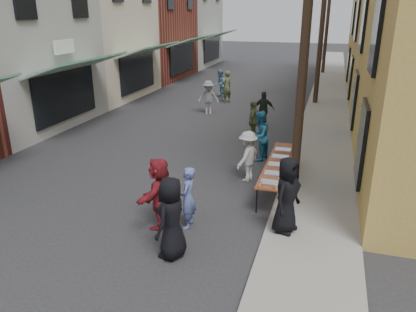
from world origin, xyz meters
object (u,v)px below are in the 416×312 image
Objects in this scene: utility_pole_far at (328,17)px; server at (287,195)px; utility_pole_near at (306,32)px; utility_pole_mid at (322,21)px; serving_table at (278,164)px; catering_tray_sausage at (270,183)px; guest_front_c at (259,136)px; guest_front_a at (171,218)px.

utility_pole_far is 4.87× the size of server.
utility_pole_near is 24.00m from utility_pole_far.
utility_pole_mid is 1.00× the size of utility_pole_far.
utility_pole_near is 3.82m from serving_table.
catering_tray_sausage is at bearing -106.74° from utility_pole_near.
utility_pole_mid is 12.00m from utility_pole_far.
guest_front_c is at bearing 104.16° from catering_tray_sausage.
server is at bearing 135.95° from guest_front_a.
guest_front_a reaches higher than guest_front_c.
utility_pole_far is 4.90× the size of guest_front_a.
utility_pole_far is 25.93m from catering_tray_sausage.
utility_pole_far reaches higher than catering_tray_sausage.
utility_pole_near reaches higher than guest_front_a.
guest_front_a is (-1.68, -2.72, 0.13)m from catering_tray_sausage.
serving_table is 2.32m from guest_front_c.
utility_pole_mid reaches higher than server.
utility_pole_near and utility_pole_mid have the same top height.
server is (0.55, -2.75, 0.31)m from serving_table.
utility_pole_mid is at bearing -177.66° from guest_front_a.
catering_tray_sausage is (-0.50, -13.66, -3.71)m from utility_pole_mid.
utility_pole_far is at bearing 90.00° from utility_pole_near.
utility_pole_mid reaches higher than guest_front_a.
utility_pole_near is at bearing 163.50° from guest_front_a.
serving_table is (-0.50, -24.01, -3.79)m from utility_pole_far.
utility_pole_near is 18.00× the size of catering_tray_sausage.
serving_table is at bearing -91.19° from utility_pole_far.
utility_pole_near is 4.90× the size of guest_front_a.
utility_pole_near reaches higher than guest_front_c.
server is at bearing -89.89° from utility_pole_far.
catering_tray_sausage is at bearing 46.42° from server.
utility_pole_far is at bearing 90.00° from utility_pole_mid.
utility_pole_mid reaches higher than serving_table.
guest_front_a is (-2.18, -28.38, -3.58)m from utility_pole_far.
server is at bearing -88.96° from utility_pole_near.
guest_front_c is at bearing 124.59° from utility_pole_near.
guest_front_a is (-1.68, -4.37, 0.21)m from serving_table.
guest_front_a is at bearing -94.39° from utility_pole_far.
guest_front_c is (0.73, 6.49, -0.03)m from guest_front_a.
utility_pole_far reaches higher than serving_table.
serving_table is 8.00× the size of catering_tray_sausage.
guest_front_a is at bearing -121.65° from catering_tray_sausage.
utility_pole_mid reaches higher than guest_front_c.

